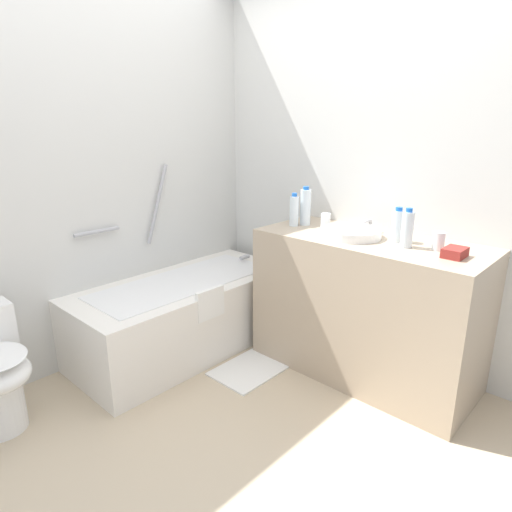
{
  "coord_description": "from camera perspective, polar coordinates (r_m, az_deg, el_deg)",
  "views": [
    {
      "loc": [
        -1.21,
        -1.47,
        1.57
      ],
      "look_at": [
        0.55,
        0.15,
        0.84
      ],
      "focal_mm": 30.98,
      "sensor_mm": 36.0,
      "label": 1
    }
  ],
  "objects": [
    {
      "name": "water_bottle_3",
      "position": [
        2.7,
        17.81,
        3.75
      ],
      "size": [
        0.07,
        0.07,
        0.2
      ],
      "color": "silver",
      "rests_on": "vanity_counter"
    },
    {
      "name": "drinking_glass_0",
      "position": [
        2.61,
        22.5,
        1.8
      ],
      "size": [
        0.07,
        0.07,
        0.1
      ],
      "primitive_type": "cylinder",
      "color": "white",
      "rests_on": "vanity_counter"
    },
    {
      "name": "water_bottle_2",
      "position": [
        2.98,
        4.93,
        5.86
      ],
      "size": [
        0.06,
        0.06,
        0.22
      ],
      "color": "silver",
      "rests_on": "vanity_counter"
    },
    {
      "name": "bathtub",
      "position": [
        3.21,
        -9.15,
        -7.14
      ],
      "size": [
        1.58,
        0.7,
        1.28
      ],
      "color": "white",
      "rests_on": "ground_plane"
    },
    {
      "name": "wall_right_mirror",
      "position": [
        3.09,
        14.34,
        10.84
      ],
      "size": [
        0.1,
        2.82,
        2.54
      ],
      "primitive_type": "cube",
      "color": "silver",
      "rests_on": "ground_plane"
    },
    {
      "name": "ground_plane",
      "position": [
        2.47,
        -6.56,
        -22.69
      ],
      "size": [
        3.89,
        3.89,
        0.0
      ],
      "primitive_type": "plane",
      "color": "#C1AD8E"
    },
    {
      "name": "bath_mat",
      "position": [
        3.02,
        -0.54,
        -14.29
      ],
      "size": [
        0.52,
        0.35,
        0.01
      ],
      "primitive_type": "cube",
      "color": "white",
      "rests_on": "ground_plane"
    },
    {
      "name": "vanity_counter",
      "position": [
        2.89,
        13.88,
        -6.47
      ],
      "size": [
        0.6,
        1.38,
        0.9
      ],
      "primitive_type": "cube",
      "color": "tan",
      "rests_on": "ground_plane"
    },
    {
      "name": "water_bottle_1",
      "position": [
        2.59,
        18.96,
        3.31
      ],
      "size": [
        0.07,
        0.07,
        0.22
      ],
      "color": "silver",
      "rests_on": "vanity_counter"
    },
    {
      "name": "drinking_glass_1",
      "position": [
        2.93,
        8.96,
        4.48
      ],
      "size": [
        0.06,
        0.06,
        0.1
      ],
      "primitive_type": "cylinder",
      "color": "white",
      "rests_on": "vanity_counter"
    },
    {
      "name": "sink_faucet",
      "position": [
        2.92,
        14.42,
        3.76
      ],
      "size": [
        0.1,
        0.15,
        0.08
      ],
      "color": "#B8B8BD",
      "rests_on": "vanity_counter"
    },
    {
      "name": "sink_basin",
      "position": [
        2.75,
        12.34,
        2.93
      ],
      "size": [
        0.35,
        0.35,
        0.05
      ],
      "primitive_type": "cylinder",
      "color": "white",
      "rests_on": "vanity_counter"
    },
    {
      "name": "water_bottle_0",
      "position": [
        3.02,
        6.41,
        6.32
      ],
      "size": [
        0.07,
        0.07,
        0.26
      ],
      "color": "silver",
      "rests_on": "vanity_counter"
    },
    {
      "name": "amenity_basket",
      "position": [
        2.51,
        24.28,
        0.42
      ],
      "size": [
        0.14,
        0.1,
        0.05
      ],
      "primitive_type": "cube",
      "color": "maroon",
      "rests_on": "vanity_counter"
    },
    {
      "name": "wall_back_tiled",
      "position": [
        3.01,
        -23.63,
        9.81
      ],
      "size": [
        3.29,
        0.1,
        2.54
      ],
      "primitive_type": "cube",
      "color": "silver",
      "rests_on": "ground_plane"
    }
  ]
}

